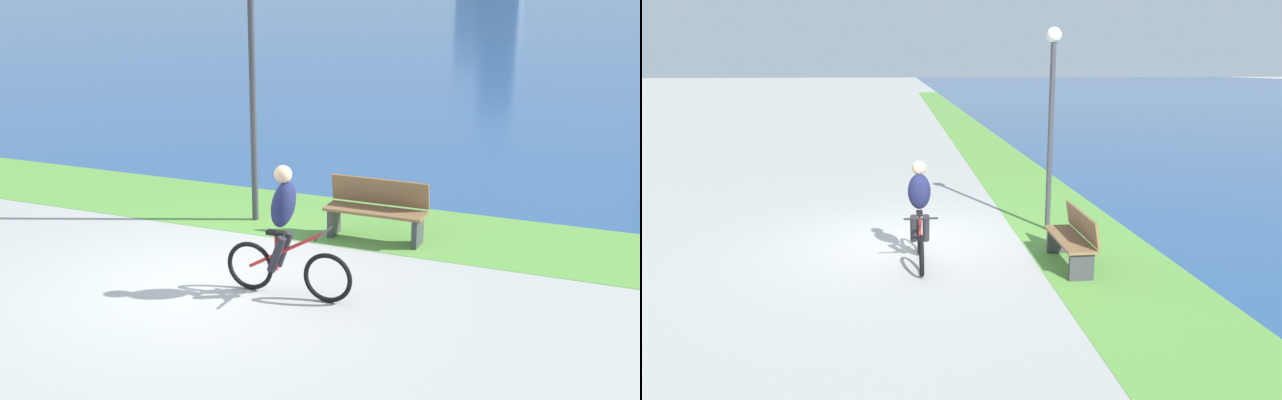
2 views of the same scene
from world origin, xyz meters
The scene contains 6 objects.
ground_plane centered at (0.00, 0.00, 0.00)m, with size 300.00×300.00×0.00m, color #9E9E99.
grass_strip_bayside centered at (0.00, 3.12, 0.00)m, with size 120.00×2.25×0.01m, color #59933D.
bay_water_surface centered at (0.00, 49.08, 0.00)m, with size 300.00×89.67×0.00m, color navy.
cyclist_lead centered at (1.13, 0.13, 0.84)m, with size 1.70×0.52×1.68m.
bench_near_path centered at (1.50, 2.54, 0.45)m, with size 1.50×0.47×0.90m.
lamppost_tall centered at (-0.56, 2.66, 2.50)m, with size 0.28×0.28×3.81m.
Camera 1 is at (5.32, -8.87, 4.30)m, focal length 48.12 mm.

